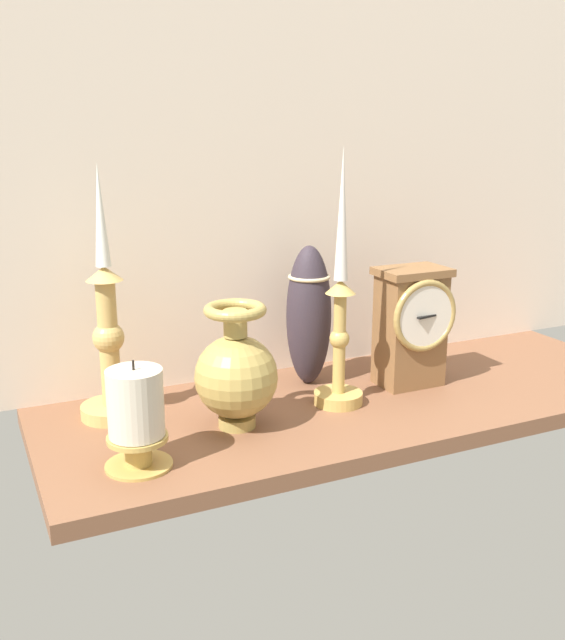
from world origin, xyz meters
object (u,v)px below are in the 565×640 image
(pillar_candle_front, at_px, (136,416))
(tall_ceramic_vase, at_px, (309,315))
(mantel_clock, at_px, (412,325))
(candlestick_tall_center, at_px, (109,341))
(candlestick_tall_left, at_px, (340,321))
(brass_vase_bulbous, at_px, (236,372))

(pillar_candle_front, bearing_deg, tall_ceramic_vase, 28.74)
(mantel_clock, bearing_deg, candlestick_tall_center, 171.29)
(pillar_candle_front, relative_size, tall_ceramic_vase, 0.61)
(candlestick_tall_center, xyz_separation_m, pillar_candle_front, (-0.01, -0.17, -0.05))
(candlestick_tall_center, relative_size, pillar_candle_front, 2.61)
(mantel_clock, relative_size, tall_ceramic_vase, 0.85)
(mantel_clock, xyz_separation_m, candlestick_tall_left, (-0.14, -0.02, 0.03))
(candlestick_tall_left, relative_size, candlestick_tall_center, 1.06)
(brass_vase_bulbous, relative_size, pillar_candle_front, 1.28)
(pillar_candle_front, distance_m, tall_ceramic_vase, 0.37)
(candlestick_tall_left, height_order, pillar_candle_front, candlestick_tall_left)
(mantel_clock, distance_m, tall_ceramic_vase, 0.16)
(candlestick_tall_center, relative_size, tall_ceramic_vase, 1.59)
(mantel_clock, height_order, brass_vase_bulbous, mantel_clock)
(mantel_clock, height_order, tall_ceramic_vase, tall_ceramic_vase)
(tall_ceramic_vase, bearing_deg, brass_vase_bulbous, -145.83)
(mantel_clock, bearing_deg, pillar_candle_front, -167.75)
(candlestick_tall_left, bearing_deg, mantel_clock, 9.20)
(candlestick_tall_left, relative_size, pillar_candle_front, 2.76)
(candlestick_tall_left, height_order, candlestick_tall_center, candlestick_tall_left)
(mantel_clock, xyz_separation_m, pillar_candle_front, (-0.47, -0.10, -0.03))
(brass_vase_bulbous, distance_m, tall_ceramic_vase, 0.21)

